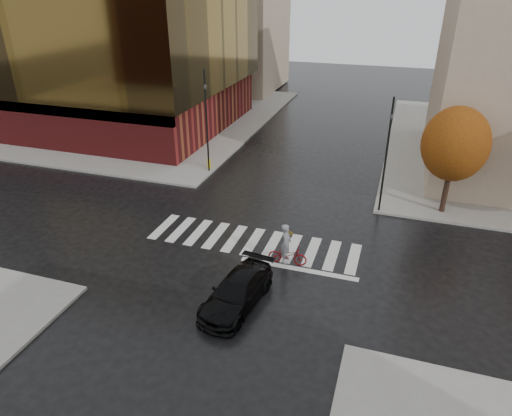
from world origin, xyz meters
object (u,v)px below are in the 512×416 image
at_px(cyclist, 287,251).
at_px(fire_hydrant, 209,163).
at_px(traffic_light_nw, 206,115).
at_px(traffic_light_ne, 387,149).
at_px(sedan, 237,292).

xyz_separation_m(cyclist, fire_hydrant, (-8.81, 10.48, -0.21)).
bearing_deg(traffic_light_nw, traffic_light_ne, 73.12).
bearing_deg(traffic_light_nw, cyclist, 35.95).
distance_m(traffic_light_nw, traffic_light_ne, 12.89).
bearing_deg(cyclist, fire_hydrant, 36.00).
bearing_deg(traffic_light_ne, fire_hydrant, -29.15).
relative_size(sedan, cyclist, 2.08).
distance_m(sedan, traffic_light_ne, 12.78).
relative_size(cyclist, traffic_light_nw, 0.31).
distance_m(sedan, cyclist, 4.04).
relative_size(traffic_light_nw, traffic_light_ne, 1.05).
bearing_deg(fire_hydrant, cyclist, -49.95).
height_order(cyclist, traffic_light_nw, traffic_light_nw).
bearing_deg(sedan, fire_hydrant, 125.56).
bearing_deg(sedan, traffic_light_nw, 125.74).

